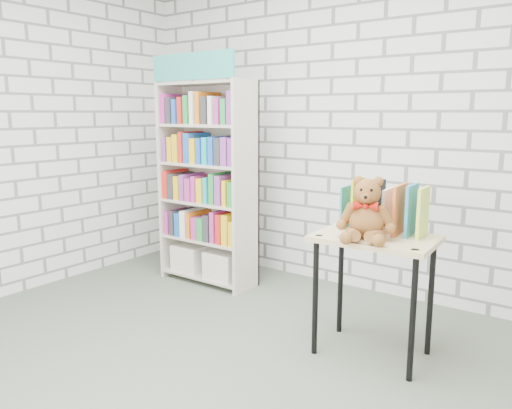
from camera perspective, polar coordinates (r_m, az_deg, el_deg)
The scene contains 6 objects.
ground at distance 3.10m, azimuth -6.57°, elevation -19.23°, with size 4.50×4.50×0.00m, color #515A4C.
room_shell at distance 2.71m, azimuth -7.38°, elevation 15.71°, with size 4.52×4.02×2.81m.
bookshelf at distance 4.49m, azimuth -5.56°, elevation 2.59°, with size 0.90×0.35×2.03m.
display_table at distance 3.20m, azimuth 13.42°, elevation -5.40°, with size 0.75×0.54×0.78m.
table_books at distance 3.25m, azimuth 14.33°, elevation -0.48°, with size 0.52×0.25×0.30m.
teddy_bear at distance 3.05m, azimuth 12.49°, elevation -1.11°, with size 0.34×0.34×0.38m.
Camera 1 is at (1.85, -1.97, 1.53)m, focal length 35.00 mm.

